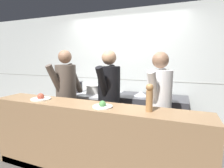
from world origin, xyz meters
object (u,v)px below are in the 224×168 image
at_px(braising_pot, 107,89).
at_px(chefs_knife, 143,96).
at_px(oven_range, 91,113).
at_px(sauce_pot, 93,89).
at_px(mixing_bowl_steel, 141,94).
at_px(chef_sous, 109,99).
at_px(plated_dish_main, 41,98).
at_px(chef_head_cook, 66,94).
at_px(pepper_mill, 149,97).
at_px(plated_dish_appetiser, 103,106).
at_px(stock_pot, 76,87).
at_px(chef_line, 159,106).

relative_size(braising_pot, chefs_knife, 1.02).
bearing_deg(oven_range, braising_pot, 4.76).
relative_size(sauce_pot, mixing_bowl_steel, 1.25).
bearing_deg(mixing_bowl_steel, chef_sous, -121.00).
bearing_deg(plated_dish_main, chef_head_cook, 89.84).
distance_m(braising_pot, pepper_mill, 1.69).
xyz_separation_m(chefs_knife, plated_dish_main, (-1.26, -1.18, 0.12)).
bearing_deg(plated_dish_main, plated_dish_appetiser, -1.98).
height_order(chefs_knife, chef_head_cook, chef_head_cook).
relative_size(stock_pot, chef_head_cook, 0.16).
xyz_separation_m(braising_pot, chefs_knife, (0.77, -0.11, -0.06)).
distance_m(stock_pot, plated_dish_appetiser, 1.79).
xyz_separation_m(stock_pot, braising_pot, (0.71, 0.04, -0.02)).
bearing_deg(chef_line, chefs_knife, 130.85).
relative_size(pepper_mill, chef_head_cook, 0.18).
relative_size(plated_dish_main, plated_dish_appetiser, 1.13).
height_order(chef_head_cook, chef_sous, chef_head_cook).
xyz_separation_m(pepper_mill, chef_head_cook, (-1.56, 0.59, -0.20)).
relative_size(pepper_mill, chef_line, 0.19).
bearing_deg(sauce_pot, braising_pot, 1.98).
xyz_separation_m(braising_pot, plated_dish_main, (-0.48, -1.29, 0.06)).
relative_size(chefs_knife, plated_dish_main, 1.25).
bearing_deg(plated_dish_appetiser, mixing_bowl_steel, 81.08).
relative_size(mixing_bowl_steel, chef_sous, 0.14).
bearing_deg(mixing_bowl_steel, plated_dish_appetiser, -98.92).
xyz_separation_m(stock_pot, chefs_knife, (1.48, -0.07, -0.08)).
relative_size(oven_range, chef_sous, 0.67).
bearing_deg(stock_pot, chef_line, -21.66).
xyz_separation_m(sauce_pot, mixing_bowl_steel, (1.03, -0.06, -0.01)).
xyz_separation_m(stock_pot, pepper_mill, (1.79, -1.25, 0.18)).
relative_size(oven_range, sauce_pot, 3.81).
bearing_deg(mixing_bowl_steel, pepper_mill, -73.45).
bearing_deg(plated_dish_appetiser, plated_dish_main, 178.02).
xyz_separation_m(oven_range, braising_pot, (0.35, 0.03, 0.54)).
height_order(stock_pot, mixing_bowl_steel, stock_pot).
xyz_separation_m(oven_range, plated_dish_appetiser, (0.88, -1.30, 0.59)).
bearing_deg(oven_range, stock_pot, -179.00).
bearing_deg(chef_head_cook, plated_dish_main, -74.72).
bearing_deg(pepper_mill, oven_range, 138.95).
bearing_deg(sauce_pot, chef_head_cook, -103.99).
bearing_deg(sauce_pot, chef_line, -27.65).
bearing_deg(mixing_bowl_steel, stock_pot, 178.77).
height_order(plated_dish_appetiser, chef_head_cook, chef_head_cook).
height_order(braising_pot, plated_dish_main, plated_dish_main).
distance_m(plated_dish_appetiser, chef_head_cook, 1.19).
bearing_deg(sauce_pot, mixing_bowl_steel, -3.08).
bearing_deg(chef_line, oven_range, 166.02).
bearing_deg(stock_pot, braising_pot, 2.88).
relative_size(sauce_pot, plated_dish_appetiser, 1.24).
relative_size(braising_pot, plated_dish_appetiser, 1.44).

